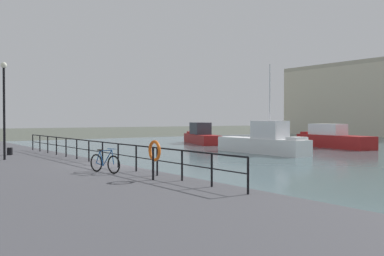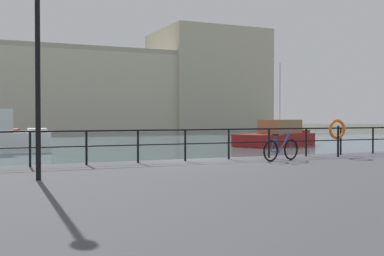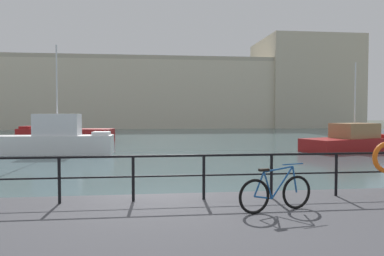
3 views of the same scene
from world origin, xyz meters
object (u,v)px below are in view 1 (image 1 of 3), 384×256
at_px(moored_blue_motorboat, 201,136).
at_px(quay_lamp_post, 4,98).
at_px(mooring_bollard, 10,151).
at_px(life_ring_stand, 154,152).
at_px(parked_bicycle, 105,163).
at_px(moored_harbor_tender, 332,139).
at_px(moored_small_launch, 263,142).

relative_size(moored_blue_motorboat, quay_lamp_post, 1.79).
bearing_deg(mooring_bollard, life_ring_stand, 6.56).
relative_size(life_ring_stand, quay_lamp_post, 0.27).
relative_size(parked_bicycle, life_ring_stand, 1.23).
bearing_deg(mooring_bollard, moored_blue_motorboat, 118.36).
xyz_separation_m(moored_harbor_tender, life_ring_stand, (13.63, -28.69, 0.79)).
xyz_separation_m(moored_blue_motorboat, mooring_bollard, (12.94, -23.97, 0.03)).
bearing_deg(parked_bicycle, moored_small_launch, 101.38).
distance_m(moored_blue_motorboat, moored_harbor_tender, 14.79).
bearing_deg(moored_blue_motorboat, mooring_bollard, 139.54).
xyz_separation_m(parked_bicycle, mooring_bollard, (-11.16, -1.04, -0.17)).
distance_m(moored_harbor_tender, mooring_bollard, 30.31).
bearing_deg(life_ring_stand, quay_lamp_post, -166.85).
height_order(moored_small_launch, quay_lamp_post, moored_small_launch).
bearing_deg(quay_lamp_post, mooring_bollard, 162.70).
distance_m(moored_blue_motorboat, moored_small_launch, 15.41).
distance_m(moored_blue_motorboat, quay_lamp_post, 29.77).
xyz_separation_m(moored_blue_motorboat, parked_bicycle, (24.10, -22.93, 0.20)).
bearing_deg(moored_blue_motorboat, moored_small_launch, -176.31).
bearing_deg(life_ring_stand, moored_harbor_tender, 115.40).
xyz_separation_m(moored_small_launch, parked_bicycle, (9.40, -18.30, 0.14)).
height_order(moored_harbor_tender, parked_bicycle, moored_harbor_tender).
bearing_deg(moored_harbor_tender, moored_blue_motorboat, 37.29).
bearing_deg(quay_lamp_post, parked_bicycle, 13.82).
bearing_deg(mooring_bollard, moored_small_launch, 84.80).
xyz_separation_m(life_ring_stand, quay_lamp_post, (-10.99, -2.57, 2.25)).
bearing_deg(moored_harbor_tender, mooring_bollard, 101.13).
bearing_deg(moored_small_launch, moored_blue_motorboat, 163.93).
bearing_deg(quay_lamp_post, moored_small_launch, 93.66).
bearing_deg(moored_harbor_tender, quay_lamp_post, 106.75).
bearing_deg(moored_small_launch, parked_bicycle, -61.40).
distance_m(moored_harbor_tender, moored_small_launch, 11.05).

